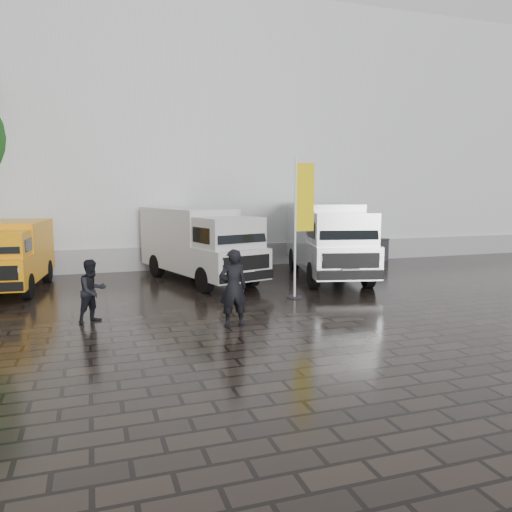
{
  "coord_description": "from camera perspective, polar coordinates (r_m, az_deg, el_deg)",
  "views": [
    {
      "loc": [
        -5.98,
        -13.68,
        3.41
      ],
      "look_at": [
        -0.7,
        2.2,
        1.21
      ],
      "focal_mm": 35.0,
      "sensor_mm": 36.0,
      "label": 1
    }
  ],
  "objects": [
    {
      "name": "van_yellow",
      "position": [
        19.01,
        -26.26,
        -0.07
      ],
      "size": [
        2.48,
        5.24,
        2.34
      ],
      "primitive_type": null,
      "rotation": [
        0.0,
        0.0,
        -0.11
      ],
      "color": "#FB9B0D",
      "rests_on": "ground"
    },
    {
      "name": "ground",
      "position": [
        15.32,
        5.11,
        -5.42
      ],
      "size": [
        120.0,
        120.0,
        0.0
      ],
      "primitive_type": "plane",
      "color": "black",
      "rests_on": "ground"
    },
    {
      "name": "person_tent",
      "position": [
        13.66,
        -18.19,
        -3.82
      ],
      "size": [
        1.02,
        0.98,
        1.65
      ],
      "primitive_type": "imported",
      "rotation": [
        0.0,
        0.0,
        0.63
      ],
      "color": "black",
      "rests_on": "ground"
    },
    {
      "name": "hall_plinth",
      "position": [
        23.24,
        1.84,
        0.28
      ],
      "size": [
        44.0,
        0.15,
        1.0
      ],
      "primitive_type": "cube",
      "color": "gray",
      "rests_on": "ground"
    },
    {
      "name": "van_silver",
      "position": [
        19.77,
        8.17,
        1.72
      ],
      "size": [
        3.73,
        7.05,
        2.91
      ],
      "primitive_type": null,
      "rotation": [
        0.0,
        0.0,
        -0.23
      ],
      "color": "silver",
      "rests_on": "ground"
    },
    {
      "name": "person_front",
      "position": [
        12.56,
        -2.63,
        -3.67
      ],
      "size": [
        0.73,
        0.49,
        1.97
      ],
      "primitive_type": "imported",
      "rotation": [
        0.0,
        0.0,
        3.12
      ],
      "color": "black",
      "rests_on": "ground"
    },
    {
      "name": "exhibition_hall",
      "position": [
        30.85,
        -3.41,
        12.28
      ],
      "size": [
        44.0,
        16.0,
        12.0
      ],
      "primitive_type": "cube",
      "color": "silver",
      "rests_on": "ground"
    },
    {
      "name": "wheelie_bin",
      "position": [
        25.26,
        13.96,
        0.73
      ],
      "size": [
        0.69,
        0.69,
        1.08
      ],
      "primitive_type": "cube",
      "rotation": [
        0.0,
        0.0,
        0.07
      ],
      "color": "black",
      "rests_on": "ground"
    },
    {
      "name": "flagpole",
      "position": [
        15.85,
        5.11,
        3.96
      ],
      "size": [
        0.88,
        0.5,
        4.45
      ],
      "color": "black",
      "rests_on": "ground"
    },
    {
      "name": "van_white",
      "position": [
        18.9,
        -6.44,
        1.23
      ],
      "size": [
        3.81,
        6.66,
        2.74
      ],
      "primitive_type": null,
      "rotation": [
        0.0,
        0.0,
        0.29
      ],
      "color": "silver",
      "rests_on": "ground"
    }
  ]
}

